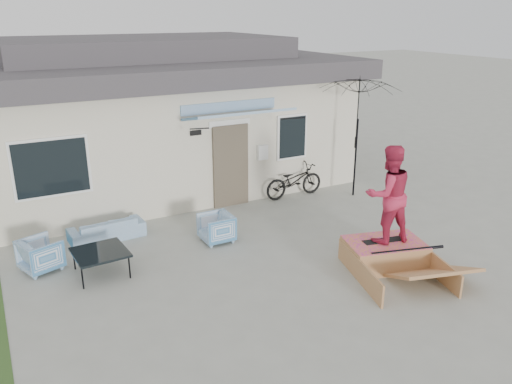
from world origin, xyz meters
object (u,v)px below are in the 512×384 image
bicycle (294,177)px  armchair_right (216,227)px  skateboard (384,240)px  skate_ramp (384,254)px  skater (388,193)px  loveseat (106,226)px  armchair_left (40,253)px  coffee_table (101,262)px  patio_umbrella (357,132)px

bicycle → armchair_right: bearing=117.2°
bicycle → skateboard: size_ratio=2.01×
armchair_right → skate_ramp: armchair_right is taller
skate_ramp → skater: 1.25m
loveseat → armchair_left: bearing=26.6°
skate_ramp → coffee_table: bearing=170.9°
skate_ramp → skateboard: bearing=90.0°
armchair_right → skateboard: 3.54m
skate_ramp → armchair_left: bearing=168.8°
coffee_table → loveseat: bearing=73.6°
skate_ramp → skateboard: (0.01, 0.05, 0.27)m
loveseat → armchair_right: size_ratio=2.35×
bicycle → skate_ramp: 4.26m
bicycle → armchair_left: bearing=99.6°
skate_ramp → skater: (0.01, 0.05, 1.25)m
bicycle → patio_umbrella: patio_umbrella is taller
armchair_right → coffee_table: 2.55m
skateboard → bicycle: bearing=94.8°
skateboard → patio_umbrella: bearing=72.1°
loveseat → bicycle: size_ratio=0.93×
bicycle → skateboard: 4.20m
coffee_table → skater: (4.99, -2.21, 1.26)m
coffee_table → armchair_right: bearing=7.3°
skateboard → skate_ramp: bearing=-93.1°
coffee_table → skater: size_ratio=0.50×
loveseat → skater: (4.53, -3.77, 1.19)m
patio_umbrella → bicycle: bearing=155.8°
skate_ramp → skater: skater is taller
armchair_right → skater: size_ratio=0.36×
patio_umbrella → skater: (-2.03, -3.50, -0.25)m
armchair_left → patio_umbrella: patio_umbrella is taller
skater → bicycle: bearing=-87.5°
coffee_table → skater: 5.60m
armchair_left → armchair_right: armchair_left is taller
armchair_left → skateboard: bearing=-135.3°
loveseat → skateboard: size_ratio=1.87×
skate_ramp → bicycle: bearing=97.8°
skater → armchair_right: bearing=-35.9°
armchair_left → armchair_right: bearing=-115.5°
armchair_right → coffee_table: bearing=-83.2°
skater → skate_ramp: bearing=84.7°
armchair_left → patio_umbrella: 8.14m
armchair_right → skate_ramp: bearing=43.0°
loveseat → coffee_table: 1.63m
armchair_right → bicycle: bicycle is taller
armchair_right → patio_umbrella: size_ratio=0.26×
loveseat → skateboard: 5.90m
loveseat → bicycle: bicycle is taller
bicycle → skate_ramp: bicycle is taller
loveseat → coffee_table: loveseat is taller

